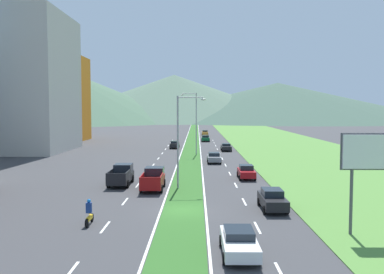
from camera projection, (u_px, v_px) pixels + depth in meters
The scene contains 48 objects.
ground_plane at pixel (183, 211), 32.43m from camera, with size 600.00×600.00×0.00m, color #38383A.
grass_median at pixel (192, 145), 92.28m from camera, with size 3.20×240.00×0.06m, color #2D6023.
grass_verge_right at pixel (285, 145), 92.05m from camera, with size 24.00×240.00×0.06m, color #518438.
lane_dash_left_1 at pixel (70, 272), 20.25m from camera, with size 0.16×2.80×0.01m, color silver.
lane_dash_left_2 at pixel (105, 227), 27.97m from camera, with size 0.16×2.80×0.01m, color silver.
lane_dash_left_3 at pixel (125, 201), 35.69m from camera, with size 0.16×2.80×0.01m, color silver.
lane_dash_left_4 at pixel (138, 185), 43.41m from camera, with size 0.16×2.80×0.01m, color silver.
lane_dash_left_5 at pixel (147, 173), 51.13m from camera, with size 0.16×2.80×0.01m, color silver.
lane_dash_left_6 at pixel (153, 165), 58.85m from camera, with size 0.16×2.80×0.01m, color silver.
lane_dash_left_7 at pixel (158, 158), 66.57m from camera, with size 0.16×2.80×0.01m, color silver.
lane_dash_left_8 at pixel (162, 153), 74.29m from camera, with size 0.16×2.80×0.01m, color silver.
lane_dash_left_9 at pixel (166, 149), 82.01m from camera, with size 0.16×2.80×0.01m, color silver.
lane_dash_left_10 at pixel (168, 146), 89.73m from camera, with size 0.16×2.80×0.01m, color silver.
lane_dash_left_11 at pixel (170, 143), 97.45m from camera, with size 0.16×2.80×0.01m, color silver.
lane_dash_left_12 at pixel (172, 140), 105.17m from camera, with size 0.16×2.80×0.01m, color silver.
lane_dash_right_1 at pixel (281, 273), 20.14m from camera, with size 0.16×2.80×0.01m, color silver.
lane_dash_right_2 at pixel (257, 228), 27.85m from camera, with size 0.16×2.80×0.01m, color silver.
lane_dash_right_3 at pixel (244, 202), 35.57m from camera, with size 0.16×2.80×0.01m, color silver.
lane_dash_right_4 at pixel (236, 185), 43.29m from camera, with size 0.16×2.80×0.01m, color silver.
lane_dash_right_5 at pixel (230, 174), 51.01m from camera, with size 0.16×2.80×0.01m, color silver.
lane_dash_right_6 at pixel (226, 165), 58.73m from camera, with size 0.16×2.80×0.01m, color silver.
lane_dash_right_7 at pixel (222, 159), 66.45m from camera, with size 0.16×2.80×0.01m, color silver.
lane_dash_right_8 at pixel (220, 153), 74.17m from camera, with size 0.16×2.80×0.01m, color silver.
lane_dash_right_9 at pixel (217, 149), 81.89m from camera, with size 0.16×2.80×0.01m, color silver.
lane_dash_right_10 at pixel (216, 146), 89.61m from camera, with size 0.16×2.80×0.01m, color silver.
lane_dash_right_11 at pixel (214, 143), 97.33m from camera, with size 0.16×2.80×0.01m, color silver.
lane_dash_right_12 at pixel (213, 140), 105.05m from camera, with size 0.16×2.80×0.01m, color silver.
edge_line_median_left at pixel (184, 145), 92.31m from camera, with size 0.16×240.00×0.01m, color silver.
edge_line_median_right at pixel (200, 145), 92.27m from camera, with size 0.16×240.00×0.01m, color silver.
domed_building at pixel (15, 68), 77.58m from camera, with size 19.46×19.46×38.03m.
midrise_colored at pixel (51, 99), 102.27m from camera, with size 15.71×15.71×20.82m, color orange.
hill_far_left at pixel (36, 90), 260.59m from camera, with size 196.07×196.07×39.43m, color #47664C.
hill_far_center at pixel (174, 97), 294.73m from camera, with size 182.07×182.07×31.80m, color #516B56.
hill_far_right at pixel (277, 101), 295.73m from camera, with size 218.99×218.99×26.27m, color #3D5647.
street_lamp_near at pixel (181, 135), 41.21m from camera, with size 2.89×0.42×9.20m.
street_lamp_mid at pixel (195, 120), 71.14m from camera, with size 2.76×0.31×10.64m.
billboard_roadside at pixel (377, 158), 25.85m from camera, with size 4.45×0.28×6.44m.
car_0 at pixel (272, 199), 32.81m from camera, with size 1.91×4.58×1.61m.
car_1 at pixel (214, 158), 61.35m from camera, with size 2.01×4.57×1.49m.
car_2 at pixel (226, 147), 78.73m from camera, with size 1.93×4.54×1.39m.
car_3 at pixel (246, 172), 47.34m from camera, with size 1.87×4.10×1.56m.
car_4 at pixel (239, 241), 22.68m from camera, with size 1.97×4.69×1.39m.
car_5 at pixel (205, 138), 101.24m from camera, with size 2.03×4.25×1.52m.
car_6 at pixel (175, 144), 84.02m from camera, with size 1.86×4.62×1.48m.
car_7 at pixel (205, 133), 124.02m from camera, with size 1.93×4.72×1.55m.
pickup_truck_0 at pixel (153, 179), 41.22m from camera, with size 2.18×5.40×2.00m.
pickup_truck_1 at pixel (121, 175), 43.71m from camera, with size 2.18×5.40×2.00m.
motorcycle_rider at pixel (89, 214), 28.47m from camera, with size 0.36×2.00×1.80m.
Camera 1 is at (1.04, -31.95, 7.93)m, focal length 39.07 mm.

